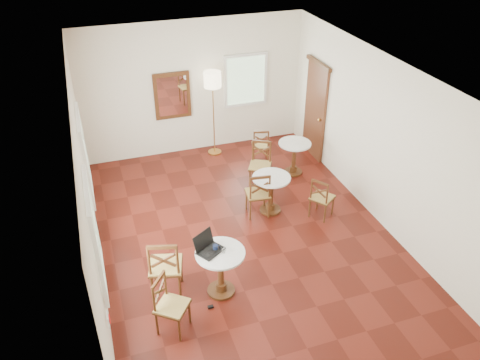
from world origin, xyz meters
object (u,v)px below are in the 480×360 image
at_px(cafe_table_mid, 271,190).
at_px(power_adapter, 211,307).
at_px(floor_lamp, 213,85).
at_px(water_glass, 224,250).
at_px(cafe_table_back, 294,154).
at_px(chair_near_b, 171,305).
at_px(laptop, 207,246).
at_px(mouse, 210,252).
at_px(chair_back_b, 260,165).
at_px(chair_near_a, 166,266).
at_px(chair_mid_b, 322,198).
at_px(navy_mug, 216,248).
at_px(cafe_table_near, 221,268).
at_px(chair_back_a, 260,145).
at_px(chair_mid_a, 258,194).

height_order(cafe_table_mid, power_adapter, cafe_table_mid).
bearing_deg(floor_lamp, water_glass, -104.06).
height_order(cafe_table_back, chair_near_b, chair_near_b).
xyz_separation_m(cafe_table_back, laptop, (-2.66, -2.80, 0.40)).
bearing_deg(mouse, chair_back_b, 63.08).
relative_size(chair_near_a, chair_mid_b, 1.27).
bearing_deg(chair_mid_b, water_glass, 83.72).
height_order(cafe_table_back, chair_mid_b, chair_mid_b).
relative_size(chair_near_b, power_adapter, 10.60).
bearing_deg(chair_near_b, navy_mug, -18.89).
distance_m(chair_back_b, water_glass, 3.16).
xyz_separation_m(cafe_table_near, chair_near_a, (-0.78, 0.24, 0.05)).
height_order(cafe_table_mid, chair_near_b, chair_near_b).
xyz_separation_m(cafe_table_near, chair_back_a, (2.00, 3.61, -0.08)).
distance_m(laptop, mouse, 0.10).
relative_size(cafe_table_mid, chair_near_a, 0.71).
xyz_separation_m(chair_back_b, power_adapter, (-1.89, -2.96, -0.46)).
distance_m(chair_near_a, chair_mid_a, 2.50).
xyz_separation_m(chair_mid_a, chair_back_b, (0.41, 0.97, 0.01)).
relative_size(chair_near_a, chair_mid_a, 1.14).
relative_size(chair_near_b, chair_mid_a, 0.96).
bearing_deg(mouse, cafe_table_near, -0.81).
distance_m(cafe_table_mid, power_adapter, 2.72).
bearing_deg(water_glass, chair_mid_b, 29.82).
bearing_deg(chair_near_a, chair_mid_b, -146.47).
relative_size(cafe_table_mid, mouse, 7.02).
xyz_separation_m(cafe_table_near, mouse, (-0.14, 0.02, 0.32)).
relative_size(chair_near_a, chair_back_a, 1.30).
bearing_deg(power_adapter, floor_lamp, 73.23).
height_order(chair_mid_a, laptop, laptop).
bearing_deg(cafe_table_near, cafe_table_mid, 49.30).
bearing_deg(power_adapter, chair_near_b, -162.44).
distance_m(chair_mid_b, mouse, 2.81).
height_order(cafe_table_mid, laptop, laptop).
bearing_deg(cafe_table_back, water_glass, -129.88).
height_order(cafe_table_near, navy_mug, navy_mug).
relative_size(chair_mid_b, laptop, 1.74).
relative_size(cafe_table_near, mouse, 7.31).
distance_m(cafe_table_mid, chair_back_b, 0.94).
bearing_deg(chair_near_a, floor_lamp, -100.22).
xyz_separation_m(cafe_table_mid, laptop, (-1.67, -1.64, 0.39)).
xyz_separation_m(cafe_table_back, mouse, (-2.64, -2.89, 0.36)).
distance_m(chair_back_a, mouse, 4.20).
bearing_deg(cafe_table_back, chair_back_a, 125.95).
height_order(cafe_table_near, chair_near_b, chair_near_b).
relative_size(cafe_table_near, cafe_table_back, 1.08).
bearing_deg(power_adapter, cafe_table_mid, 49.12).
distance_m(chair_back_a, navy_mug, 4.11).
xyz_separation_m(cafe_table_near, chair_mid_a, (1.24, 1.72, -0.02)).
distance_m(laptop, power_adapter, 0.92).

